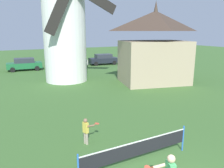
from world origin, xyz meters
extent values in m
cylinder|color=white|center=(1.76, 17.43, 4.80)|extent=(4.07, 4.07, 9.60)
cylinder|color=blue|center=(2.10, 1.94, 0.55)|extent=(0.06, 0.06, 1.10)
cube|color=black|center=(-0.18, 1.94, 0.68)|extent=(4.53, 0.01, 0.55)
cube|color=white|center=(-0.18, 1.94, 0.97)|extent=(4.53, 0.02, 0.04)
sphere|color=#DBB28E|center=(-0.40, -0.01, 1.42)|extent=(0.23, 0.23, 0.23)
cylinder|color=#DBB28E|center=(-0.54, 0.23, 1.10)|extent=(0.48, 0.23, 0.18)
cylinder|color=#D84C33|center=(-0.72, 0.29, 1.10)|extent=(0.22, 0.09, 0.04)
ellipsoid|color=#D84C33|center=(-0.93, 0.35, 1.10)|extent=(0.24, 0.28, 0.03)
cylinder|color=#9E937F|center=(-1.29, 4.41, 0.27)|extent=(0.11, 0.11, 0.54)
cylinder|color=#9E937F|center=(-1.25, 4.28, 0.27)|extent=(0.11, 0.11, 0.54)
cube|color=#E5CC4C|center=(-1.27, 4.35, 0.78)|extent=(0.22, 0.30, 0.48)
sphere|color=#89664C|center=(-1.27, 4.35, 1.11)|extent=(0.18, 0.18, 0.18)
cylinder|color=#89664C|center=(-1.32, 4.51, 0.76)|extent=(0.08, 0.08, 0.36)
cylinder|color=#89664C|center=(-1.07, 4.25, 0.86)|extent=(0.38, 0.18, 0.14)
cylinder|color=#D84C33|center=(-0.94, 4.29, 0.86)|extent=(0.22, 0.09, 0.04)
ellipsoid|color=#D84C33|center=(-0.72, 4.35, 0.86)|extent=(0.24, 0.28, 0.03)
cube|color=#1E6638|center=(-1.27, 25.74, 0.65)|extent=(4.31, 1.99, 0.70)
cube|color=#2D333D|center=(-1.27, 25.74, 1.28)|extent=(2.45, 1.66, 0.56)
cylinder|color=black|center=(0.21, 26.49, 0.30)|extent=(0.61, 0.22, 0.60)
cylinder|color=black|center=(0.09, 24.79, 0.30)|extent=(0.61, 0.22, 0.60)
cylinder|color=black|center=(-2.63, 26.69, 0.30)|extent=(0.61, 0.22, 0.60)
cylinder|color=black|center=(-2.75, 25.00, 0.30)|extent=(0.61, 0.22, 0.60)
cube|color=silver|center=(4.80, 25.55, 0.65)|extent=(4.50, 2.08, 0.70)
cube|color=#2D333D|center=(4.80, 25.55, 1.28)|extent=(2.57, 1.71, 0.56)
cylinder|color=black|center=(6.35, 26.27, 0.30)|extent=(0.61, 0.23, 0.60)
cylinder|color=black|center=(6.20, 24.57, 0.30)|extent=(0.61, 0.23, 0.60)
cylinder|color=black|center=(3.40, 26.53, 0.30)|extent=(0.61, 0.23, 0.60)
cylinder|color=black|center=(3.24, 24.84, 0.30)|extent=(0.61, 0.23, 0.60)
cube|color=#1E232D|center=(9.83, 25.64, 0.65)|extent=(4.39, 2.15, 0.70)
cube|color=#2D333D|center=(9.83, 25.64, 1.28)|extent=(2.52, 1.74, 0.56)
cylinder|color=black|center=(11.36, 26.33, 0.30)|extent=(0.62, 0.24, 0.60)
cylinder|color=black|center=(11.17, 24.64, 0.30)|extent=(0.62, 0.24, 0.60)
cylinder|color=black|center=(8.49, 26.64, 0.30)|extent=(0.62, 0.24, 0.60)
cylinder|color=black|center=(8.31, 24.95, 0.30)|extent=(0.62, 0.24, 0.60)
cube|color=tan|center=(8.95, 12.68, 2.00)|extent=(6.91, 5.77, 4.00)
pyramid|color=#423328|center=(8.95, 12.68, 5.80)|extent=(7.26, 6.06, 1.80)
cone|color=#423328|center=(8.95, 12.68, 6.70)|extent=(0.70, 0.70, 1.80)
camera|label=1|loc=(-4.43, -4.10, 4.89)|focal=35.41mm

